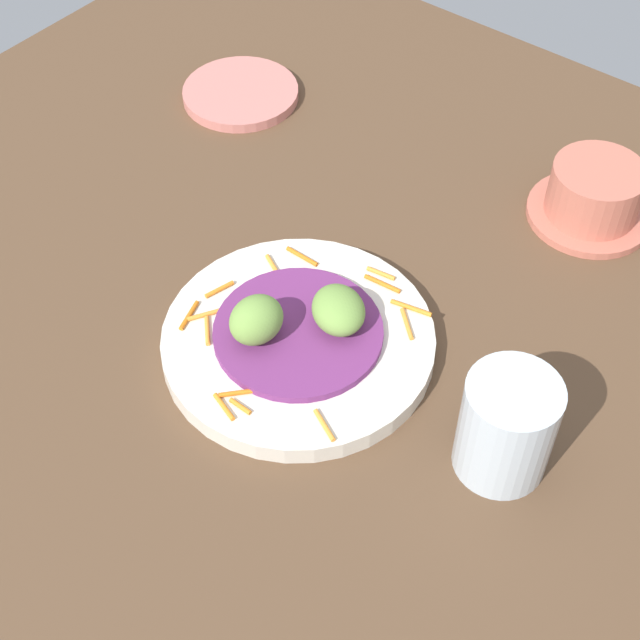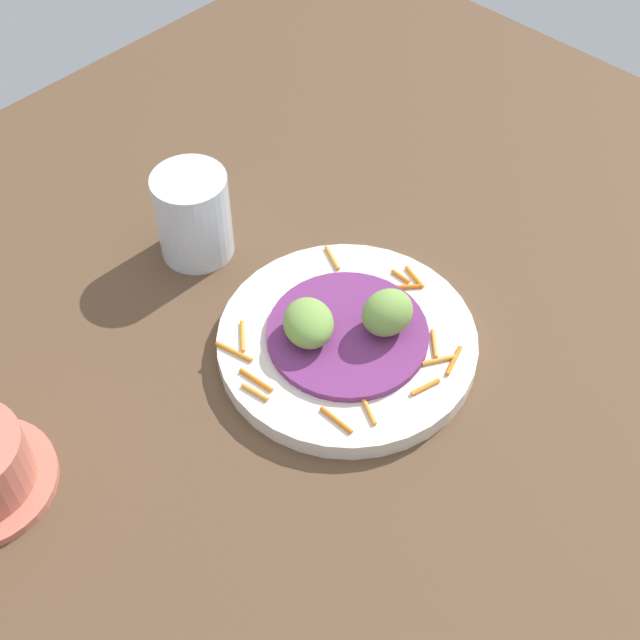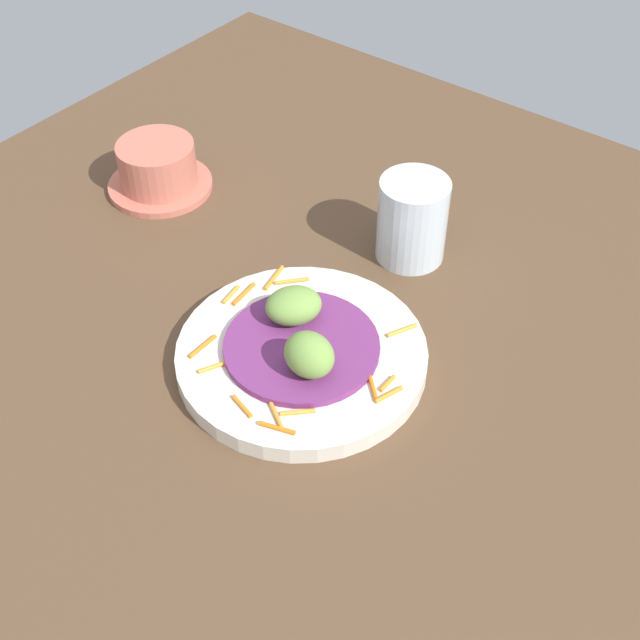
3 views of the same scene
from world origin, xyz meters
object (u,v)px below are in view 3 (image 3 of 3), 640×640
(main_plate, at_px, (302,356))
(guac_scoop_center, at_px, (309,355))
(guac_scoop_left, at_px, (294,306))
(terracotta_bowl, at_px, (158,169))
(water_glass, at_px, (412,220))

(main_plate, relative_size, guac_scoop_center, 4.87)
(guac_scoop_left, relative_size, terracotta_bowl, 0.44)
(main_plate, distance_m, terracotta_bowl, 0.33)
(water_glass, bearing_deg, main_plate, 92.44)
(terracotta_bowl, xyz_separation_m, water_glass, (-0.30, -0.08, 0.02))
(terracotta_bowl, bearing_deg, main_plate, 158.85)
(main_plate, distance_m, guac_scoop_center, 0.05)
(main_plate, distance_m, guac_scoop_left, 0.05)
(terracotta_bowl, bearing_deg, guac_scoop_center, 157.10)
(guac_scoop_left, xyz_separation_m, water_glass, (-0.02, -0.17, 0.00))
(guac_scoop_center, height_order, water_glass, water_glass)
(guac_scoop_left, distance_m, terracotta_bowl, 0.30)
(guac_scoop_center, distance_m, water_glass, 0.22)
(terracotta_bowl, distance_m, water_glass, 0.31)
(main_plate, bearing_deg, guac_scoop_left, -39.62)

